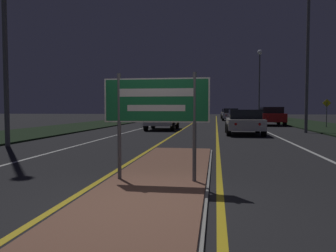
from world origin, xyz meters
name	(u,v)px	position (x,y,z in m)	size (l,w,h in m)	color
ground_plane	(137,210)	(0.00, 0.00, 0.00)	(160.00, 160.00, 0.00)	#232326
median_island	(156,183)	(0.00, 1.49, 0.04)	(1.96, 10.04, 0.10)	#999993
verge_left	(80,126)	(-9.50, 20.00, 0.04)	(5.00, 100.00, 0.08)	black
verge_right	(336,128)	(9.50, 20.00, 0.04)	(5.00, 100.00, 0.08)	black
centre_line_yellow_left	(191,124)	(-1.17, 25.00, 0.00)	(0.12, 70.00, 0.01)	gold
centre_line_yellow_right	(217,125)	(1.17, 25.00, 0.00)	(0.12, 70.00, 0.01)	gold
lane_line_white_left	(157,124)	(-4.20, 25.00, 0.00)	(0.12, 70.00, 0.01)	silver
lane_line_white_right	(252,125)	(4.20, 25.00, 0.00)	(0.12, 70.00, 0.01)	silver
edge_line_white_left	(126,124)	(-7.20, 25.00, 0.00)	(0.10, 70.00, 0.01)	silver
edge_line_white_right	(287,125)	(7.20, 25.00, 0.00)	(0.10, 70.00, 0.01)	silver
highway_sign	(156,105)	(0.00, 1.49, 1.49)	(1.96, 0.07, 1.98)	#56565B
streetlight_right_near	(308,18)	(6.36, 15.80, 6.68)	(0.51, 0.51, 10.70)	#56565B
streetlight_right_far	(260,70)	(6.61, 39.12, 6.34)	(0.63, 0.63, 8.96)	#56565B
car_receding_0	(244,121)	(2.64, 13.98, 0.72)	(2.00, 4.11, 1.37)	silver
car_receding_1	(271,116)	(5.72, 24.29, 0.82)	(1.99, 4.34, 1.57)	maroon
car_receding_2	(230,114)	(2.81, 35.31, 0.76)	(2.00, 4.65, 1.45)	#B7B7BC
car_receding_3	(228,113)	(2.79, 43.93, 0.76)	(1.98, 4.79, 1.39)	silver
car_approaching_0	(162,118)	(-2.50, 17.48, 0.77)	(1.96, 4.09, 1.45)	silver
car_approaching_1	(152,114)	(-6.07, 32.08, 0.78)	(1.99, 4.54, 1.49)	silver
car_approaching_2	(191,113)	(-2.70, 45.88, 0.76)	(1.94, 4.27, 1.45)	#4C514C
warning_sign	(327,110)	(9.03, 20.65, 1.32)	(0.60, 0.06, 2.05)	#56565B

